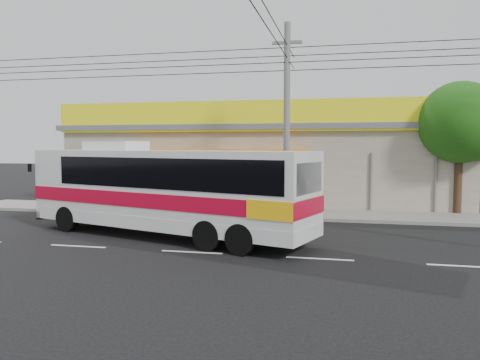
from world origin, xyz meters
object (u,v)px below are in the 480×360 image
(coach_bus, at_px, (168,186))
(motorbike_red, at_px, (192,196))
(motorbike_dark, at_px, (98,198))
(utility_pole, at_px, (287,58))
(tree_near, at_px, (463,125))

(coach_bus, distance_m, motorbike_red, 7.81)
(motorbike_dark, bearing_deg, utility_pole, -112.91)
(coach_bus, xyz_separation_m, motorbike_dark, (-5.97, 5.64, -1.19))
(motorbike_red, xyz_separation_m, tree_near, (13.33, 0.33, 3.62))
(motorbike_red, bearing_deg, coach_bus, 173.75)
(coach_bus, bearing_deg, motorbike_dark, 154.65)
(motorbike_red, distance_m, motorbike_dark, 4.78)
(motorbike_red, height_order, motorbike_dark, motorbike_red)
(motorbike_dark, bearing_deg, motorbike_red, -84.32)
(coach_bus, height_order, tree_near, tree_near)
(motorbike_red, relative_size, utility_pole, 0.06)
(motorbike_dark, height_order, tree_near, tree_near)
(motorbike_dark, distance_m, utility_pole, 11.75)
(coach_bus, bearing_deg, tree_near, 51.88)
(coach_bus, xyz_separation_m, utility_pole, (3.77, 4.79, 5.32))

